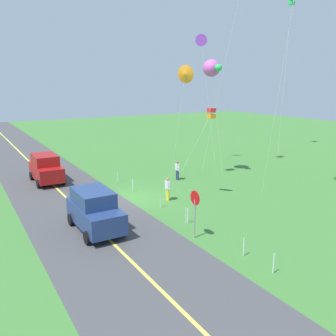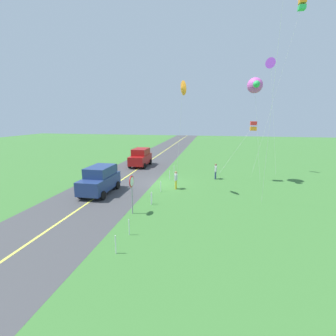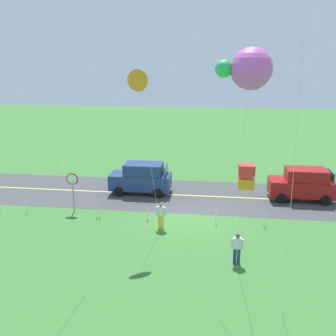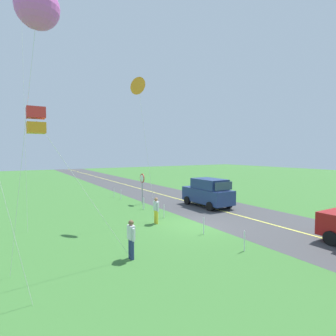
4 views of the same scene
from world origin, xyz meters
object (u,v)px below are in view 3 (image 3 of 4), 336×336
car_suv_foreground (142,178)px  person_adult_companion (161,215)px  kite_blue_mid (137,81)px  kite_purple_back (249,69)px  kite_red_low (246,176)px  stop_sign (73,185)px  car_parked_west_near (303,184)px  person_adult_near (237,248)px

car_suv_foreground → person_adult_companion: size_ratio=2.75×
kite_blue_mid → kite_purple_back: kite_purple_back is taller
person_adult_companion → kite_red_low: bearing=108.8°
person_adult_companion → kite_purple_back: bearing=108.8°
stop_sign → kite_red_low: size_ratio=0.44×
stop_sign → person_adult_companion: size_ratio=1.60×
car_suv_foreground → kite_purple_back: size_ratio=0.45×
person_adult_companion → kite_purple_back: kite_purple_back is taller
car_suv_foreground → kite_purple_back: 16.20m
kite_purple_back → car_parked_west_near: bearing=-111.8°
car_suv_foreground → person_adult_near: (-6.48, 9.45, -0.29)m
car_suv_foreground → kite_red_low: 14.91m
person_adult_near → kite_purple_back: 8.80m
stop_sign → person_adult_companion: 6.33m
kite_red_low → kite_blue_mid: (5.16, -6.14, 2.98)m
person_adult_near → kite_red_low: bearing=-48.0°
stop_sign → kite_blue_mid: (-4.89, 2.57, 6.56)m
car_parked_west_near → kite_blue_mid: bearing=33.4°
person_adult_companion → kite_purple_back: size_ratio=0.16×
person_adult_companion → kite_purple_back: 11.28m
person_adult_near → kite_purple_back: (0.15, 3.20, 8.20)m
stop_sign → kite_blue_mid: kite_blue_mid is taller
car_parked_west_near → stop_sign: 15.59m
car_suv_foreground → kite_blue_mid: kite_blue_mid is taller
person_adult_near → person_adult_companion: 5.39m
stop_sign → person_adult_near: size_ratio=1.60×
car_suv_foreground → kite_blue_mid: (-1.26, 6.64, 7.21)m
person_adult_near → kite_purple_back: kite_purple_back is taller
person_adult_companion → kite_blue_mid: 7.60m
kite_red_low → kite_purple_back: size_ratio=0.60×
kite_blue_mid → stop_sign: bearing=-27.7°
person_adult_near → kite_purple_back: bearing=-49.7°
person_adult_companion → kite_red_low: (-4.09, 6.77, 4.51)m
car_parked_west_near → stop_sign: size_ratio=1.72×
car_parked_west_near → kite_purple_back: 15.79m
car_suv_foreground → person_adult_companion: 6.45m
car_parked_west_near → person_adult_near: (4.92, 9.50, -0.29)m
kite_red_low → person_adult_near: bearing=-91.0°
stop_sign → kite_purple_back: 15.02m
car_parked_west_near → stop_sign: stop_sign is taller
person_adult_near → person_adult_companion: same height
car_suv_foreground → car_parked_west_near: same height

